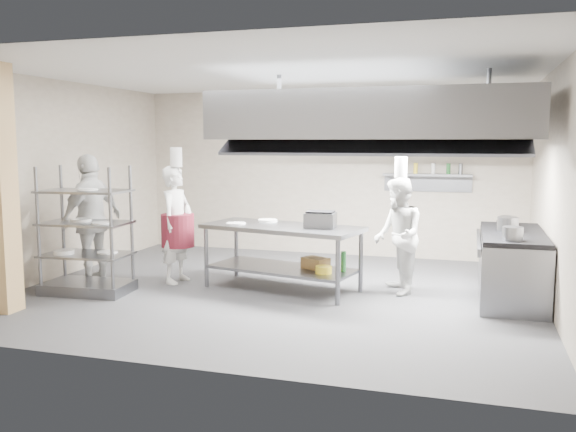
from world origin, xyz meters
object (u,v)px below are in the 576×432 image
(griddle, at_px, (320,220))
(island, at_px, (282,258))
(pass_rack, at_px, (86,230))
(chef_head, at_px, (177,225))
(chef_line, at_px, (398,236))
(chef_plating, at_px, (92,219))
(stockpot, at_px, (508,224))
(cooking_range, at_px, (512,268))

(griddle, bearing_deg, island, 176.18)
(pass_rack, bearing_deg, chef_head, 41.81)
(chef_line, height_order, chef_plating, chef_plating)
(chef_line, distance_m, stockpot, 1.43)
(chef_head, xyz_separation_m, griddle, (2.17, -0.00, 0.15))
(chef_line, bearing_deg, chef_head, -105.63)
(island, bearing_deg, cooking_range, 19.12)
(chef_plating, bearing_deg, island, 108.89)
(island, xyz_separation_m, chef_head, (-1.62, -0.02, 0.40))
(pass_rack, xyz_separation_m, griddle, (3.06, 0.94, 0.14))
(island, distance_m, griddle, 0.78)
(chef_line, bearing_deg, cooking_range, 73.92)
(chef_line, distance_m, chef_plating, 4.41)
(island, height_order, cooking_range, island)
(griddle, bearing_deg, stockpot, 7.62)
(pass_rack, bearing_deg, stockpot, 9.12)
(chef_plating, relative_size, griddle, 4.66)
(cooking_range, bearing_deg, griddle, -171.28)
(pass_rack, bearing_deg, chef_plating, 112.37)
(stockpot, bearing_deg, chef_head, -174.95)
(pass_rack, relative_size, cooking_range, 0.87)
(chef_plating, height_order, griddle, chef_plating)
(pass_rack, relative_size, chef_line, 1.09)
(island, height_order, stockpot, stockpot)
(griddle, bearing_deg, chef_plating, -174.94)
(island, height_order, pass_rack, pass_rack)
(griddle, xyz_separation_m, stockpot, (2.43, 0.41, -0.02))
(pass_rack, xyz_separation_m, chef_plating, (-0.27, 0.53, 0.08))
(chef_head, height_order, griddle, chef_head)
(cooking_range, distance_m, stockpot, 0.58)
(chef_plating, bearing_deg, chef_line, 109.03)
(island, height_order, griddle, griddle)
(pass_rack, xyz_separation_m, chef_head, (0.89, 0.94, -0.01))
(chef_head, height_order, chef_line, chef_head)
(griddle, height_order, stockpot, griddle)
(pass_rack, distance_m, cooking_range, 5.74)
(chef_line, xyz_separation_m, stockpot, (1.41, 0.14, 0.19))
(island, relative_size, chef_line, 1.39)
(island, xyz_separation_m, chef_line, (1.58, 0.25, 0.34))
(chef_line, relative_size, chef_plating, 0.84)
(cooking_range, xyz_separation_m, griddle, (-2.50, -0.38, 0.59))
(island, relative_size, chef_plating, 1.17)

